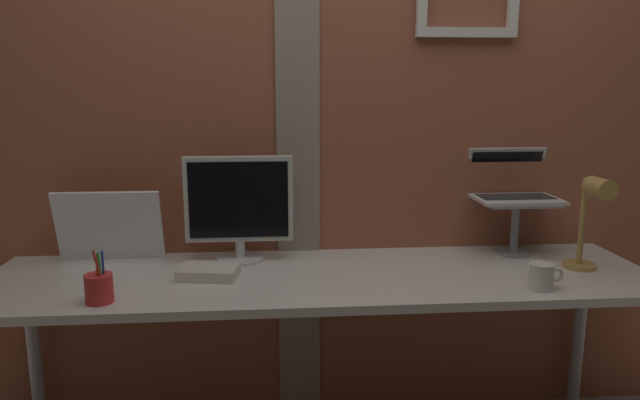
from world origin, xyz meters
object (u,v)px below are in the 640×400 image
whiteboard_panel (109,226)px  pen_cup (99,288)px  coffee_mug (542,276)px  monitor (239,204)px  laptop (511,185)px  desk_lamp (591,214)px

whiteboard_panel → pen_cup: size_ratio=2.27×
coffee_mug → monitor: bearing=158.1°
monitor → laptop: (1.08, 0.07, 0.05)m
pen_cup → coffee_mug: size_ratio=1.48×
monitor → desk_lamp: (1.25, -0.25, -0.01)m
coffee_mug → whiteboard_panel: bearing=163.6°
laptop → pen_cup: laptop is taller
monitor → coffee_mug: monitor is taller
whiteboard_panel → monitor: bearing=-4.1°
laptop → coffee_mug: size_ratio=2.76×
laptop → coffee_mug: laptop is taller
laptop → desk_lamp: 0.36m
monitor → coffee_mug: size_ratio=3.46×
whiteboard_panel → desk_lamp: desk_lamp is taller
whiteboard_panel → pen_cup: whiteboard_panel is taller
desk_lamp → coffee_mug: size_ratio=2.98×
pen_cup → whiteboard_panel: bearing=100.5°
laptop → whiteboard_panel: 1.58m
desk_lamp → pen_cup: desk_lamp is taller
desk_lamp → pen_cup: size_ratio=2.01×
whiteboard_panel → desk_lamp: 1.77m
laptop → coffee_mug: (-0.08, -0.47, -0.22)m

